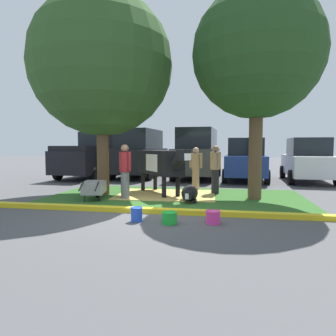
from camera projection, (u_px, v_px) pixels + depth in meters
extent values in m
plane|color=#4C4C4F|center=(146.00, 212.00, 7.65)|extent=(80.00, 80.00, 0.00)
cube|color=#2D5B23|center=(175.00, 197.00, 9.84)|extent=(8.11, 4.46, 0.02)
cube|color=yellow|center=(159.00, 211.00, 7.50)|extent=(9.31, 0.24, 0.12)
cube|color=tan|center=(166.00, 195.00, 10.21)|extent=(3.32, 2.56, 0.04)
cylinder|color=brown|center=(103.00, 155.00, 10.30)|extent=(0.40, 0.40, 2.69)
sphere|color=#2D5123|center=(102.00, 65.00, 10.09)|extent=(4.68, 4.68, 4.68)
cylinder|color=brown|center=(255.00, 150.00, 9.38)|extent=(0.41, 0.41, 3.06)
sphere|color=#23471E|center=(257.00, 53.00, 9.17)|extent=(3.92, 3.92, 3.92)
cube|color=black|center=(159.00, 162.00, 10.38)|extent=(1.96, 2.25, 0.80)
cube|color=white|center=(161.00, 162.00, 10.25)|extent=(1.12, 1.15, 0.56)
cylinder|color=black|center=(178.00, 161.00, 9.19)|extent=(0.64, 0.70, 0.58)
cube|color=black|center=(183.00, 155.00, 8.89)|extent=(0.48, 0.51, 0.32)
cube|color=white|center=(187.00, 157.00, 8.72)|extent=(0.23, 0.22, 0.20)
cylinder|color=black|center=(178.00, 187.00, 9.78)|extent=(0.14, 0.14, 0.70)
cylinder|color=black|center=(164.00, 188.00, 9.56)|extent=(0.14, 0.14, 0.70)
cylinder|color=black|center=(155.00, 181.00, 11.31)|extent=(0.14, 0.14, 0.70)
cylinder|color=black|center=(143.00, 182.00, 11.09)|extent=(0.14, 0.14, 0.70)
cylinder|color=black|center=(145.00, 167.00, 11.46)|extent=(0.06, 0.06, 0.70)
ellipsoid|color=black|center=(190.00, 193.00, 9.18)|extent=(0.49, 1.10, 0.48)
cube|color=black|center=(187.00, 196.00, 8.59)|extent=(0.20, 0.28, 0.22)
cube|color=silver|center=(187.00, 196.00, 8.47)|extent=(0.10, 0.06, 0.16)
cylinder|color=black|center=(195.00, 201.00, 8.81)|extent=(0.10, 0.35, 0.10)
cylinder|color=slate|center=(125.00, 186.00, 9.36)|extent=(0.26, 0.26, 0.87)
cylinder|color=maroon|center=(125.00, 162.00, 9.31)|extent=(0.34, 0.34, 0.60)
sphere|color=#8C664C|center=(125.00, 148.00, 9.28)|extent=(0.23, 0.23, 0.23)
cylinder|color=maroon|center=(120.00, 161.00, 9.46)|extent=(0.09, 0.09, 0.57)
cylinder|color=maroon|center=(130.00, 161.00, 9.16)|extent=(0.09, 0.09, 0.57)
cylinder|color=black|center=(215.00, 182.00, 10.45)|extent=(0.26, 0.26, 0.85)
cylinder|color=#9E7F5B|center=(215.00, 161.00, 10.40)|extent=(0.34, 0.34, 0.58)
sphere|color=#8C664C|center=(216.00, 149.00, 10.37)|extent=(0.23, 0.23, 0.23)
cylinder|color=#9E7F5B|center=(219.00, 160.00, 10.20)|extent=(0.09, 0.09, 0.56)
cylinder|color=#9E7F5B|center=(211.00, 160.00, 10.59)|extent=(0.09, 0.09, 0.56)
cylinder|color=#9E7F5B|center=(196.00, 180.00, 11.21)|extent=(0.26, 0.26, 0.82)
cylinder|color=#9E7F5B|center=(196.00, 161.00, 11.16)|extent=(0.34, 0.34, 0.56)
sphere|color=tan|center=(196.00, 150.00, 11.13)|extent=(0.22, 0.22, 0.22)
cylinder|color=#9E7F5B|center=(201.00, 160.00, 11.03)|extent=(0.09, 0.09, 0.53)
cylinder|color=#9E7F5B|center=(191.00, 160.00, 11.29)|extent=(0.09, 0.09, 0.53)
cube|color=gray|center=(94.00, 187.00, 9.26)|extent=(0.78, 1.01, 0.36)
cylinder|color=black|center=(98.00, 192.00, 9.78)|extent=(0.17, 0.37, 0.36)
cylinder|color=black|center=(85.00, 198.00, 8.98)|extent=(0.04, 0.04, 0.24)
cylinder|color=black|center=(100.00, 198.00, 8.99)|extent=(0.04, 0.04, 0.24)
cylinder|color=black|center=(81.00, 186.00, 8.60)|extent=(0.15, 0.53, 0.23)
cylinder|color=black|center=(97.00, 186.00, 8.61)|extent=(0.15, 0.53, 0.23)
cylinder|color=blue|center=(137.00, 215.00, 6.68)|extent=(0.25, 0.25, 0.30)
torus|color=blue|center=(136.00, 208.00, 6.67)|extent=(0.27, 0.27, 0.02)
cylinder|color=green|center=(169.00, 218.00, 6.48)|extent=(0.32, 0.32, 0.24)
torus|color=green|center=(169.00, 212.00, 6.47)|extent=(0.34, 0.34, 0.02)
cylinder|color=#EA3893|center=(213.00, 217.00, 6.49)|extent=(0.30, 0.30, 0.27)
torus|color=#EA3893|center=(213.00, 211.00, 6.48)|extent=(0.32, 0.32, 0.02)
cube|color=black|center=(93.00, 161.00, 16.31)|extent=(2.26, 5.49, 1.10)
cube|color=black|center=(101.00, 141.00, 17.15)|extent=(1.93, 1.89, 1.00)
cube|color=black|center=(82.00, 148.00, 15.08)|extent=(2.03, 2.79, 0.24)
cylinder|color=black|center=(92.00, 168.00, 18.29)|extent=(0.25, 0.65, 0.64)
cylinder|color=black|center=(123.00, 169.00, 17.82)|extent=(0.25, 0.65, 0.64)
cylinder|color=black|center=(58.00, 173.00, 14.88)|extent=(0.25, 0.65, 0.64)
cylinder|color=black|center=(95.00, 174.00, 14.41)|extent=(0.25, 0.65, 0.64)
cube|color=black|center=(140.00, 160.00, 16.23)|extent=(2.12, 4.69, 1.20)
cube|color=black|center=(140.00, 139.00, 16.15)|extent=(1.83, 3.28, 1.00)
cylinder|color=black|center=(133.00, 169.00, 17.94)|extent=(0.25, 0.65, 0.64)
cylinder|color=black|center=(164.00, 169.00, 17.50)|extent=(0.25, 0.65, 0.64)
cylinder|color=black|center=(112.00, 173.00, 15.04)|extent=(0.25, 0.65, 0.64)
cylinder|color=black|center=(149.00, 174.00, 14.60)|extent=(0.25, 0.65, 0.64)
cube|color=#3D3D42|center=(198.00, 160.00, 15.53)|extent=(2.12, 4.69, 1.20)
cube|color=black|center=(198.00, 139.00, 15.45)|extent=(1.83, 3.28, 1.00)
cylinder|color=black|center=(184.00, 170.00, 17.25)|extent=(0.25, 0.65, 0.64)
cylinder|color=black|center=(219.00, 170.00, 16.80)|extent=(0.25, 0.65, 0.64)
cylinder|color=black|center=(173.00, 174.00, 14.35)|extent=(0.25, 0.65, 0.64)
cylinder|color=black|center=(214.00, 175.00, 13.90)|extent=(0.25, 0.65, 0.64)
cube|color=navy|center=(246.00, 164.00, 14.72)|extent=(2.01, 4.48, 0.90)
cube|color=black|center=(246.00, 147.00, 14.66)|extent=(1.69, 2.27, 0.80)
cylinder|color=black|center=(228.00, 171.00, 16.35)|extent=(0.25, 0.65, 0.64)
cylinder|color=black|center=(263.00, 172.00, 15.92)|extent=(0.25, 0.65, 0.64)
cylinder|color=black|center=(225.00, 176.00, 13.57)|extent=(0.25, 0.65, 0.64)
cylinder|color=black|center=(267.00, 177.00, 13.15)|extent=(0.25, 0.65, 0.64)
cube|color=silver|center=(307.00, 165.00, 14.18)|extent=(2.01, 4.48, 0.90)
cube|color=black|center=(308.00, 147.00, 14.12)|extent=(1.69, 2.27, 0.80)
cylinder|color=black|center=(283.00, 172.00, 15.81)|extent=(0.25, 0.65, 0.64)
cylinder|color=black|center=(320.00, 173.00, 15.39)|extent=(0.25, 0.65, 0.64)
cylinder|color=black|center=(291.00, 177.00, 13.04)|extent=(0.25, 0.65, 0.64)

